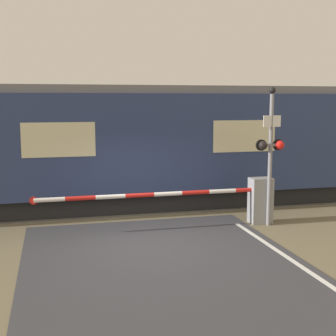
# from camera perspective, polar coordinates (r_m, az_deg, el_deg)

# --- Properties ---
(ground_plane) EXTENTS (80.00, 80.00, 0.00)m
(ground_plane) POSITION_cam_1_polar(r_m,az_deg,el_deg) (11.48, -2.35, -9.01)
(ground_plane) COLOR #6B6047
(track_bed) EXTENTS (36.00, 3.20, 0.13)m
(track_bed) POSITION_cam_1_polar(r_m,az_deg,el_deg) (15.34, -5.44, -4.50)
(track_bed) COLOR #666056
(track_bed) RESTS_ON ground_plane
(train) EXTENTS (20.01, 3.19, 3.84)m
(train) POSITION_cam_1_polar(r_m,az_deg,el_deg) (14.87, -13.24, 2.50)
(train) COLOR black
(train) RESTS_ON ground_plane
(crossing_barrier) EXTENTS (6.48, 0.44, 1.27)m
(crossing_barrier) POSITION_cam_1_polar(r_m,az_deg,el_deg) (13.07, 9.03, -3.80)
(crossing_barrier) COLOR gray
(crossing_barrier) RESTS_ON ground_plane
(signal_post) EXTENTS (0.79, 0.26, 3.76)m
(signal_post) POSITION_cam_1_polar(r_m,az_deg,el_deg) (12.87, 12.40, 2.38)
(signal_post) COLOR gray
(signal_post) RESTS_ON ground_plane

